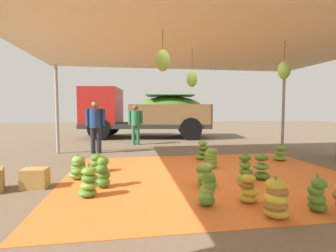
{
  "coord_description": "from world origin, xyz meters",
  "views": [
    {
      "loc": [
        -1.59,
        -4.85,
        1.37
      ],
      "look_at": [
        -0.46,
        2.52,
        0.87
      ],
      "focal_mm": 26.76,
      "sensor_mm": 36.0,
      "label": 1
    }
  ],
  "objects_px": {
    "banana_bunch_4": "(280,154)",
    "banana_bunch_7": "(103,173)",
    "banana_bunch_0": "(202,151)",
    "banana_bunch_14": "(206,175)",
    "banana_bunch_2": "(211,158)",
    "banana_bunch_10": "(276,199)",
    "banana_bunch_6": "(78,168)",
    "banana_bunch_11": "(207,190)",
    "banana_bunch_1": "(248,189)",
    "banana_bunch_5": "(245,169)",
    "cargo_truck_main": "(144,112)",
    "banana_bunch_3": "(97,164)",
    "banana_bunch_9": "(89,183)",
    "banana_bunch_12": "(317,196)",
    "worker_0": "(96,123)",
    "banana_bunch_8": "(261,168)",
    "worker_1": "(136,122)",
    "crate_1": "(35,178)"
  },
  "relations": [
    {
      "from": "banana_bunch_4",
      "to": "worker_0",
      "type": "distance_m",
      "value": 5.42
    },
    {
      "from": "banana_bunch_1",
      "to": "banana_bunch_11",
      "type": "bearing_deg",
      "value": -175.03
    },
    {
      "from": "banana_bunch_1",
      "to": "worker_1",
      "type": "height_order",
      "value": "worker_1"
    },
    {
      "from": "banana_bunch_7",
      "to": "banana_bunch_9",
      "type": "bearing_deg",
      "value": -110.14
    },
    {
      "from": "banana_bunch_0",
      "to": "banana_bunch_1",
      "type": "xyz_separation_m",
      "value": [
        -0.24,
        -3.13,
        -0.05
      ]
    },
    {
      "from": "banana_bunch_6",
      "to": "banana_bunch_12",
      "type": "relative_size",
      "value": 0.96
    },
    {
      "from": "banana_bunch_2",
      "to": "banana_bunch_7",
      "type": "height_order",
      "value": "banana_bunch_7"
    },
    {
      "from": "banana_bunch_10",
      "to": "banana_bunch_4",
      "type": "bearing_deg",
      "value": 56.48
    },
    {
      "from": "banana_bunch_4",
      "to": "banana_bunch_7",
      "type": "bearing_deg",
      "value": -159.51
    },
    {
      "from": "banana_bunch_1",
      "to": "banana_bunch_12",
      "type": "bearing_deg",
      "value": -33.07
    },
    {
      "from": "banana_bunch_1",
      "to": "banana_bunch_5",
      "type": "relative_size",
      "value": 0.81
    },
    {
      "from": "banana_bunch_4",
      "to": "worker_1",
      "type": "xyz_separation_m",
      "value": [
        -3.73,
        3.67,
        0.71
      ]
    },
    {
      "from": "banana_bunch_1",
      "to": "banana_bunch_9",
      "type": "height_order",
      "value": "banana_bunch_9"
    },
    {
      "from": "banana_bunch_3",
      "to": "worker_0",
      "type": "distance_m",
      "value": 2.62
    },
    {
      "from": "banana_bunch_6",
      "to": "banana_bunch_7",
      "type": "relative_size",
      "value": 0.87
    },
    {
      "from": "banana_bunch_2",
      "to": "banana_bunch_1",
      "type": "bearing_deg",
      "value": -94.0
    },
    {
      "from": "banana_bunch_5",
      "to": "banana_bunch_0",
      "type": "bearing_deg",
      "value": 94.35
    },
    {
      "from": "banana_bunch_9",
      "to": "banana_bunch_14",
      "type": "distance_m",
      "value": 1.99
    },
    {
      "from": "banana_bunch_11",
      "to": "crate_1",
      "type": "bearing_deg",
      "value": 155.06
    },
    {
      "from": "banana_bunch_9",
      "to": "cargo_truck_main",
      "type": "bearing_deg",
      "value": 80.79
    },
    {
      "from": "banana_bunch_8",
      "to": "banana_bunch_1",
      "type": "bearing_deg",
      "value": -126.73
    },
    {
      "from": "banana_bunch_5",
      "to": "cargo_truck_main",
      "type": "relative_size",
      "value": 0.09
    },
    {
      "from": "banana_bunch_1",
      "to": "banana_bunch_12",
      "type": "xyz_separation_m",
      "value": [
        0.73,
        -0.48,
        0.02
      ]
    },
    {
      "from": "banana_bunch_5",
      "to": "banana_bunch_14",
      "type": "height_order",
      "value": "banana_bunch_5"
    },
    {
      "from": "worker_0",
      "to": "worker_1",
      "type": "xyz_separation_m",
      "value": [
        1.28,
        1.73,
        -0.05
      ]
    },
    {
      "from": "banana_bunch_2",
      "to": "banana_bunch_10",
      "type": "height_order",
      "value": "banana_bunch_10"
    },
    {
      "from": "banana_bunch_3",
      "to": "banana_bunch_12",
      "type": "xyz_separation_m",
      "value": [
        3.14,
        -2.64,
        0.04
      ]
    },
    {
      "from": "banana_bunch_4",
      "to": "banana_bunch_11",
      "type": "xyz_separation_m",
      "value": [
        -2.89,
        -2.76,
        0.05
      ]
    },
    {
      "from": "banana_bunch_2",
      "to": "cargo_truck_main",
      "type": "bearing_deg",
      "value": 99.74
    },
    {
      "from": "banana_bunch_9",
      "to": "banana_bunch_14",
      "type": "relative_size",
      "value": 1.06
    },
    {
      "from": "banana_bunch_0",
      "to": "cargo_truck_main",
      "type": "distance_m",
      "value": 5.97
    },
    {
      "from": "banana_bunch_4",
      "to": "banana_bunch_9",
      "type": "xyz_separation_m",
      "value": [
        -4.6,
        -2.11,
        0.04
      ]
    },
    {
      "from": "banana_bunch_2",
      "to": "banana_bunch_6",
      "type": "bearing_deg",
      "value": -169.74
    },
    {
      "from": "banana_bunch_8",
      "to": "cargo_truck_main",
      "type": "bearing_deg",
      "value": 103.27
    },
    {
      "from": "banana_bunch_0",
      "to": "cargo_truck_main",
      "type": "bearing_deg",
      "value": 102.18
    },
    {
      "from": "cargo_truck_main",
      "to": "banana_bunch_3",
      "type": "bearing_deg",
      "value": -101.82
    },
    {
      "from": "banana_bunch_0",
      "to": "banana_bunch_3",
      "type": "bearing_deg",
      "value": -160.03
    },
    {
      "from": "banana_bunch_4",
      "to": "worker_1",
      "type": "bearing_deg",
      "value": 135.44
    },
    {
      "from": "banana_bunch_5",
      "to": "banana_bunch_11",
      "type": "height_order",
      "value": "banana_bunch_5"
    },
    {
      "from": "banana_bunch_5",
      "to": "banana_bunch_10",
      "type": "relative_size",
      "value": 1.1
    },
    {
      "from": "banana_bunch_7",
      "to": "worker_0",
      "type": "distance_m",
      "value": 3.71
    },
    {
      "from": "banana_bunch_4",
      "to": "banana_bunch_8",
      "type": "distance_m",
      "value": 2.14
    },
    {
      "from": "banana_bunch_0",
      "to": "banana_bunch_1",
      "type": "height_order",
      "value": "banana_bunch_0"
    },
    {
      "from": "banana_bunch_2",
      "to": "banana_bunch_14",
      "type": "distance_m",
      "value": 1.41
    },
    {
      "from": "banana_bunch_12",
      "to": "cargo_truck_main",
      "type": "height_order",
      "value": "cargo_truck_main"
    },
    {
      "from": "banana_bunch_2",
      "to": "worker_0",
      "type": "height_order",
      "value": "worker_0"
    },
    {
      "from": "banana_bunch_0",
      "to": "banana_bunch_14",
      "type": "bearing_deg",
      "value": -105.07
    },
    {
      "from": "banana_bunch_10",
      "to": "banana_bunch_11",
      "type": "relative_size",
      "value": 1.01
    },
    {
      "from": "banana_bunch_7",
      "to": "crate_1",
      "type": "xyz_separation_m",
      "value": [
        -1.17,
        0.16,
        -0.09
      ]
    },
    {
      "from": "banana_bunch_1",
      "to": "banana_bunch_14",
      "type": "height_order",
      "value": "banana_bunch_1"
    }
  ]
}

